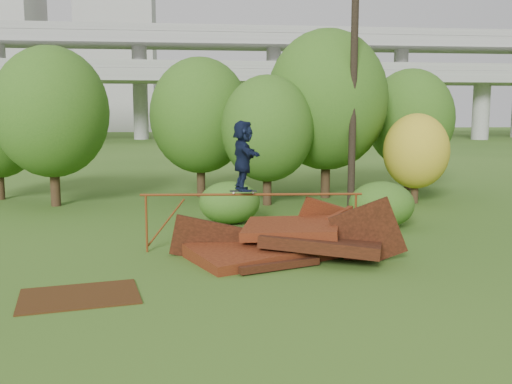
{
  "coord_description": "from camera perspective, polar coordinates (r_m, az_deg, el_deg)",
  "views": [
    {
      "loc": [
        -2.47,
        -12.47,
        3.65
      ],
      "look_at": [
        -0.8,
        2.0,
        1.6
      ],
      "focal_mm": 40.0,
      "sensor_mm": 36.0,
      "label": 1
    }
  ],
  "objects": [
    {
      "name": "tree_2",
      "position": [
        22.3,
        1.14,
        6.34
      ],
      "size": [
        3.61,
        3.61,
        5.09
      ],
      "color": "black",
      "rests_on": "ground"
    },
    {
      "name": "flat_plate",
      "position": [
        12.05,
        -17.24,
        -9.91
      ],
      "size": [
        2.58,
        2.06,
        0.03
      ],
      "primitive_type": "cube",
      "rotation": [
        0.0,
        0.0,
        0.2
      ],
      "color": "#3B210C",
      "rests_on": "ground"
    },
    {
      "name": "tree_0",
      "position": [
        23.39,
        -19.76,
        7.52
      ],
      "size": [
        4.37,
        4.37,
        6.16
      ],
      "color": "black",
      "rests_on": "ground"
    },
    {
      "name": "freeway_overpass",
      "position": [
        75.72,
        -4.81,
        13.02
      ],
      "size": [
        160.0,
        15.0,
        13.7
      ],
      "color": "gray",
      "rests_on": "ground"
    },
    {
      "name": "building_right",
      "position": [
        115.73,
        -13.62,
        12.91
      ],
      "size": [
        14.0,
        14.0,
        28.0
      ],
      "primitive_type": "cube",
      "color": "#9E9E99",
      "rests_on": "ground"
    },
    {
      "name": "skateboard",
      "position": [
        14.84,
        -1.29,
        0.09
      ],
      "size": [
        0.71,
        0.25,
        0.07
      ],
      "rotation": [
        0.0,
        0.0,
        -0.08
      ],
      "color": "black",
      "rests_on": "grind_rail"
    },
    {
      "name": "tree_1",
      "position": [
        24.67,
        -5.6,
        7.61
      ],
      "size": [
        4.29,
        4.29,
        5.97
      ],
      "color": "black",
      "rests_on": "ground"
    },
    {
      "name": "tree_4",
      "position": [
        23.69,
        15.72,
        3.95
      ],
      "size": [
        2.61,
        2.61,
        3.61
      ],
      "color": "black",
      "rests_on": "ground"
    },
    {
      "name": "tree_3",
      "position": [
        24.41,
        7.09,
        9.1
      ],
      "size": [
        5.11,
        5.11,
        7.09
      ],
      "color": "black",
      "rests_on": "ground"
    },
    {
      "name": "grind_rail",
      "position": [
        14.89,
        -0.45,
        -1.16
      ],
      "size": [
        5.78,
        0.54,
        1.55
      ],
      "color": "brown",
      "rests_on": "ground"
    },
    {
      "name": "ground",
      "position": [
        13.23,
        4.48,
        -8.03
      ],
      "size": [
        240.0,
        240.0,
        0.0
      ],
      "primitive_type": "plane",
      "color": "#2D5116",
      "rests_on": "ground"
    },
    {
      "name": "utility_pole",
      "position": [
        22.36,
        9.77,
        12.76
      ],
      "size": [
        1.4,
        0.28,
        10.95
      ],
      "color": "black",
      "rests_on": "ground"
    },
    {
      "name": "skater",
      "position": [
        14.74,
        -1.3,
        3.65
      ],
      "size": [
        0.71,
        1.73,
        1.82
      ],
      "primitive_type": "imported",
      "rotation": [
        0.0,
        0.0,
        1.68
      ],
      "color": "black",
      "rests_on": "skateboard"
    },
    {
      "name": "scrap_pile",
      "position": [
        14.45,
        3.15,
        -5.1
      ],
      "size": [
        5.89,
        3.3,
        1.98
      ],
      "color": "#3E150B",
      "rests_on": "ground"
    },
    {
      "name": "shrub_left",
      "position": [
        18.76,
        -2.66,
        -1.06
      ],
      "size": [
        2.01,
        1.86,
        1.39
      ],
      "primitive_type": "ellipsoid",
      "color": "#1C4312",
      "rests_on": "ground"
    },
    {
      "name": "tree_5",
      "position": [
        27.66,
        15.18,
        7.06
      ],
      "size": [
        4.02,
        4.02,
        5.65
      ],
      "color": "black",
      "rests_on": "ground"
    },
    {
      "name": "shrub_right",
      "position": [
        18.5,
        12.44,
        -1.24
      ],
      "size": [
        2.08,
        1.91,
        1.47
      ],
      "primitive_type": "ellipsoid",
      "color": "#1C4312",
      "rests_on": "ground"
    }
  ]
}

